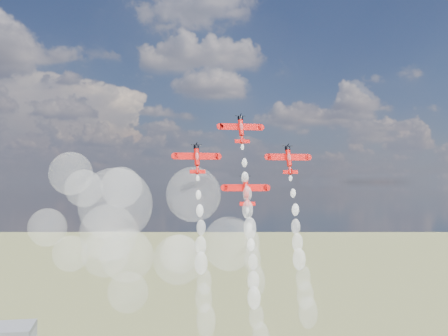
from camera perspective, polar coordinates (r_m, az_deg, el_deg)
plane_lead at (r=161.41m, az=1.88°, el=4.27°), size 12.96×5.61×8.93m
plane_left at (r=154.90m, az=-2.97°, el=1.04°), size 12.96×5.61×8.93m
plane_right at (r=161.35m, az=7.06°, el=0.95°), size 12.96×5.61×8.93m
plane_slot at (r=154.17m, az=2.43°, el=-2.43°), size 12.96×5.61×8.93m
smoke_trail_lead at (r=149.61m, az=3.11°, el=-8.95°), size 5.38×16.54×41.18m
smoke_trail_left at (r=145.30m, az=-2.22°, el=-12.92°), size 5.23×16.18×40.94m
smoke_trail_right at (r=152.00m, az=8.67°, el=-12.31°), size 5.14×16.25×40.16m
smoke_trail_slot at (r=146.85m, az=3.61°, el=-16.52°), size 5.98×16.23×40.01m
drifted_smoke_cloud at (r=163.76m, az=-9.39°, el=-6.25°), size 66.99×36.82×49.64m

